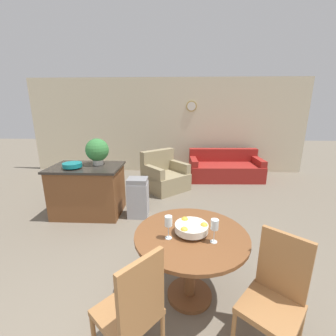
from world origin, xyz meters
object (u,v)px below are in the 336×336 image
at_px(fruit_bowl, 191,228).
at_px(wine_glass_left, 168,222).
at_px(wine_glass_right, 215,226).
at_px(dining_chair_near_left, 133,308).
at_px(dining_table, 191,248).
at_px(kitchen_island, 88,190).
at_px(trash_bin, 138,198).
at_px(couch, 225,169).
at_px(potted_plant, 97,151).
at_px(armchair, 164,177).
at_px(dining_chair_near_right, 276,291).
at_px(teal_bowl, 72,165).

bearing_deg(fruit_bowl, wine_glass_left, -157.56).
bearing_deg(wine_glass_right, dining_chair_near_left, -141.43).
relative_size(dining_table, kitchen_island, 0.90).
bearing_deg(dining_table, wine_glass_left, -157.67).
bearing_deg(dining_chair_near_left, trash_bin, 50.18).
xyz_separation_m(dining_table, couch, (1.14, 4.03, -0.30)).
bearing_deg(wine_glass_right, potted_plant, 130.47).
xyz_separation_m(potted_plant, couch, (2.72, 2.08, -0.89)).
distance_m(couch, armchair, 1.83).
height_order(dining_chair_near_left, kitchen_island, dining_chair_near_left).
relative_size(dining_chair_near_right, wine_glass_right, 4.37).
bearing_deg(fruit_bowl, kitchen_island, 134.05).
relative_size(teal_bowl, potted_plant, 0.67).
bearing_deg(armchair, couch, -12.11).
distance_m(dining_table, couch, 4.20).
height_order(dining_table, potted_plant, potted_plant).
height_order(wine_glass_left, potted_plant, potted_plant).
height_order(dining_chair_near_right, wine_glass_left, dining_chair_near_right).
relative_size(kitchen_island, couch, 0.64).
bearing_deg(wine_glass_left, dining_chair_near_left, -112.59).
xyz_separation_m(dining_table, fruit_bowl, (-0.00, 0.00, 0.23)).
xyz_separation_m(wine_glass_left, kitchen_island, (-1.55, 1.91, -0.46)).
relative_size(kitchen_island, trash_bin, 1.71).
bearing_deg(armchair, potted_plant, -174.61).
bearing_deg(armchair, dining_table, -122.98).
bearing_deg(couch, dining_table, -108.02).
distance_m(wine_glass_left, armchair, 3.29).
distance_m(kitchen_island, armchair, 1.86).
bearing_deg(dining_table, wine_glass_right, -34.25).
relative_size(wine_glass_left, wine_glass_right, 1.00).
distance_m(kitchen_island, potted_plant, 0.74).
distance_m(trash_bin, couch, 3.02).
relative_size(teal_bowl, couch, 0.16).
xyz_separation_m(dining_chair_near_right, wine_glass_right, (-0.45, 0.32, 0.39)).
height_order(fruit_bowl, trash_bin, fruit_bowl).
height_order(kitchen_island, couch, kitchen_island).
bearing_deg(trash_bin, dining_chair_near_left, -80.71).
relative_size(wine_glass_right, trash_bin, 0.31).
bearing_deg(couch, fruit_bowl, -108.04).
bearing_deg(wine_glass_right, dining_chair_near_right, -35.06).
bearing_deg(dining_table, teal_bowl, 139.09).
height_order(dining_chair_near_left, armchair, dining_chair_near_left).
bearing_deg(wine_glass_left, wine_glass_right, -5.96).
distance_m(dining_table, wine_glass_right, 0.41).
relative_size(trash_bin, armchair, 0.59).
bearing_deg(dining_chair_near_left, dining_chair_near_right, -38.93).
xyz_separation_m(dining_table, trash_bin, (-0.84, 1.75, -0.22)).
relative_size(dining_chair_near_right, teal_bowl, 3.11).
distance_m(wine_glass_right, trash_bin, 2.22).
xyz_separation_m(dining_table, potted_plant, (-1.58, 1.95, 0.59)).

